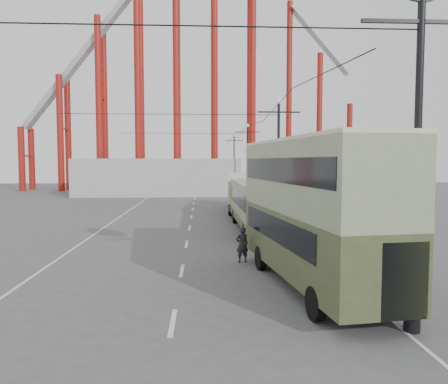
{
  "coord_description": "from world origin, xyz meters",
  "views": [
    {
      "loc": [
        -0.16,
        -14.38,
        4.66
      ],
      "look_at": [
        1.07,
        9.13,
        3.0
      ],
      "focal_mm": 35.0,
      "sensor_mm": 36.0,
      "label": 1
    }
  ],
  "objects": [
    {
      "name": "ground",
      "position": [
        0.0,
        0.0,
        0.0
      ],
      "size": [
        160.0,
        160.0,
        0.0
      ],
      "primitive_type": "plane",
      "color": "#4A4A4C",
      "rests_on": "ground"
    },
    {
      "name": "single_decker_cream",
      "position": [
        3.9,
        26.15,
        1.93
      ],
      "size": [
        3.81,
        11.24,
        3.43
      ],
      "rotation": [
        0.0,
        0.0,
        -0.09
      ],
      "color": "beige",
      "rests_on": "ground"
    },
    {
      "name": "fairground_shed",
      "position": [
        -6.0,
        47.0,
        2.5
      ],
      "size": [
        22.0,
        10.0,
        5.0
      ],
      "primitive_type": "cube",
      "color": "#AEAEA9",
      "rests_on": "ground"
    },
    {
      "name": "single_decker_green",
      "position": [
        3.57,
        14.74,
        1.83
      ],
      "size": [
        2.75,
        11.51,
        3.25
      ],
      "rotation": [
        0.0,
        0.0,
        0.01
      ],
      "color": "#717F5D",
      "rests_on": "ground"
    },
    {
      "name": "lamp_post_near",
      "position": [
        5.6,
        -3.0,
        7.86
      ],
      "size": [
        3.2,
        0.44,
        10.8
      ],
      "color": "black",
      "rests_on": "ground"
    },
    {
      "name": "lamp_post_mid",
      "position": [
        5.6,
        18.0,
        4.68
      ],
      "size": [
        3.2,
        0.44,
        9.32
      ],
      "color": "black",
      "rests_on": "ground"
    },
    {
      "name": "lamp_post_distant",
      "position": [
        5.6,
        62.0,
        4.68
      ],
      "size": [
        3.2,
        0.44,
        9.32
      ],
      "color": "black",
      "rests_on": "ground"
    },
    {
      "name": "pedestrian",
      "position": [
        1.71,
        5.38,
        0.83
      ],
      "size": [
        0.69,
        0.55,
        1.66
      ],
      "primitive_type": "imported",
      "rotation": [
        0.0,
        0.0,
        3.42
      ],
      "color": "black",
      "rests_on": "ground"
    },
    {
      "name": "double_decker_bus",
      "position": [
        3.89,
        1.32,
        3.07
      ],
      "size": [
        3.86,
        10.46,
        5.49
      ],
      "rotation": [
        0.0,
        0.0,
        0.13
      ],
      "color": "#384022",
      "rests_on": "ground"
    },
    {
      "name": "lamp_post_far",
      "position": [
        5.6,
        40.0,
        4.68
      ],
      "size": [
        3.2,
        0.44,
        9.32
      ],
      "color": "black",
      "rests_on": "ground"
    },
    {
      "name": "road_markings",
      "position": [
        -0.86,
        19.7,
        0.01
      ],
      "size": [
        12.52,
        120.0,
        0.01
      ],
      "color": "silver",
      "rests_on": "ground"
    },
    {
      "name": "roller_coaster",
      "position": [
        -2.49,
        56.89,
        22.92
      ],
      "size": [
        52.95,
        5.0,
        55.48
      ],
      "color": "maroon",
      "rests_on": "ground"
    }
  ]
}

